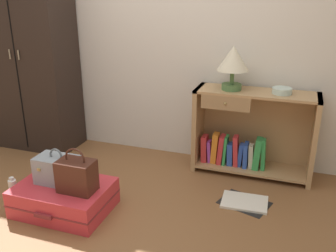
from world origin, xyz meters
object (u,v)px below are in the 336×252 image
(bookshelf, at_px, (249,135))
(suitcase_large, at_px, (64,197))
(table_lamp, at_px, (233,61))
(bottle, at_px, (13,190))
(handbag, at_px, (77,175))
(wardrobe, at_px, (31,51))
(open_book_on_floor, at_px, (245,202))
(bowl, at_px, (282,91))
(train_case, at_px, (58,170))

(bookshelf, height_order, suitcase_large, bookshelf)
(table_lamp, relative_size, bottle, 1.80)
(suitcase_large, xyz_separation_m, handbag, (0.15, -0.03, 0.23))
(wardrobe, xyz_separation_m, bookshelf, (2.17, 0.07, -0.64))
(suitcase_large, distance_m, open_book_on_floor, 1.39)
(wardrobe, bearing_deg, bowl, 1.21)
(wardrobe, distance_m, train_case, 1.50)
(bowl, xyz_separation_m, suitcase_large, (-1.45, -1.07, -0.68))
(bottle, bearing_deg, wardrobe, 116.08)
(bowl, relative_size, open_book_on_floor, 0.38)
(bowl, distance_m, open_book_on_floor, 0.96)
(wardrobe, relative_size, handbag, 5.94)
(wardrobe, relative_size, bottle, 9.58)
(table_lamp, bearing_deg, train_case, -136.69)
(train_case, bearing_deg, table_lamp, 43.31)
(bookshelf, relative_size, table_lamp, 2.78)
(wardrobe, xyz_separation_m, train_case, (0.91, -0.99, -0.68))
(suitcase_large, height_order, handbag, handbag)
(bottle, xyz_separation_m, open_book_on_floor, (1.73, 0.56, -0.09))
(wardrobe, distance_m, bookshelf, 2.27)
(open_book_on_floor, bearing_deg, bookshelf, 97.12)
(wardrobe, bearing_deg, handbag, -43.44)
(train_case, height_order, bottle, train_case)
(wardrobe, bearing_deg, bottle, -63.92)
(wardrobe, bearing_deg, table_lamp, 1.20)
(bowl, height_order, handbag, bowl)
(table_lamp, bearing_deg, open_book_on_floor, -65.26)
(bowl, bearing_deg, bookshelf, 176.17)
(wardrobe, relative_size, suitcase_large, 2.88)
(bottle, bearing_deg, train_case, 8.02)
(train_case, xyz_separation_m, handbag, (0.21, -0.06, 0.02))
(wardrobe, distance_m, table_lamp, 2.00)
(bowl, bearing_deg, table_lamp, -178.70)
(wardrobe, xyz_separation_m, bottle, (0.51, -1.04, -0.90))
(bookshelf, relative_size, handbag, 3.10)
(wardrobe, height_order, handbag, wardrobe)
(bookshelf, bearing_deg, open_book_on_floor, -82.88)
(bookshelf, height_order, train_case, bookshelf)
(bottle, bearing_deg, bookshelf, 33.79)
(bookshelf, xyz_separation_m, train_case, (-1.27, -1.06, -0.04))
(wardrobe, relative_size, train_case, 6.36)
(train_case, bearing_deg, bowl, 34.56)
(train_case, distance_m, handbag, 0.22)
(bookshelf, xyz_separation_m, suitcase_large, (-1.21, -1.09, -0.25))
(handbag, distance_m, open_book_on_floor, 1.31)
(bookshelf, xyz_separation_m, bottle, (-1.66, -1.11, -0.26))
(wardrobe, distance_m, open_book_on_floor, 2.50)
(bowl, distance_m, train_case, 1.89)
(suitcase_large, bearing_deg, handbag, -12.14)
(train_case, bearing_deg, bottle, -171.98)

